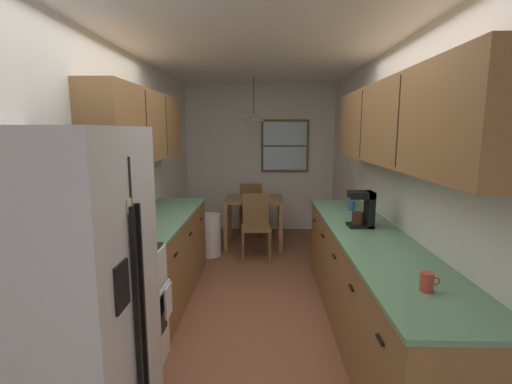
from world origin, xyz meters
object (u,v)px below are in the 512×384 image
(microwave_over_range, at_px, (87,154))
(mug_by_coffeemaker, at_px, (427,282))
(storage_canister, at_px, (140,221))
(mug_spare, at_px, (351,206))
(trash_bin, at_px, (209,235))
(stove_range, at_px, (114,313))
(dining_chair_near, at_px, (256,223))
(dining_table, at_px, (254,206))
(dining_chair_far, at_px, (251,206))
(refrigerator, at_px, (65,304))
(coffee_maker, at_px, (364,208))

(microwave_over_range, bearing_deg, mug_by_coffeemaker, -14.07)
(storage_canister, height_order, mug_spare, storage_canister)
(trash_bin, distance_m, storage_canister, 2.12)
(mug_by_coffeemaker, bearing_deg, stove_range, 165.16)
(microwave_over_range, bearing_deg, dining_chair_near, 67.10)
(dining_table, bearing_deg, trash_bin, -141.27)
(dining_chair_far, relative_size, trash_bin, 1.51)
(refrigerator, distance_m, microwave_over_range, 1.03)
(stove_range, bearing_deg, refrigerator, -84.97)
(microwave_over_range, bearing_deg, trash_bin, 81.17)
(microwave_over_range, distance_m, dining_chair_near, 2.98)
(trash_bin, bearing_deg, mug_spare, -31.55)
(storage_canister, relative_size, mug_by_coffeemaker, 1.72)
(stove_range, distance_m, dining_chair_near, 2.72)
(mug_by_coffeemaker, bearing_deg, microwave_over_range, 165.93)
(stove_range, height_order, dining_table, stove_range)
(refrigerator, xyz_separation_m, coffee_maker, (1.93, 1.57, 0.17))
(mug_by_coffeemaker, bearing_deg, trash_bin, 118.08)
(stove_range, height_order, trash_bin, stove_range)
(dining_table, distance_m, dining_chair_far, 0.59)
(dining_chair_near, height_order, dining_chair_far, same)
(dining_chair_far, relative_size, mug_by_coffeemaker, 8.23)
(coffee_maker, bearing_deg, mug_spare, 85.76)
(stove_range, distance_m, coffee_maker, 2.25)
(dining_chair_far, relative_size, mug_spare, 8.05)
(storage_canister, xyz_separation_m, coffee_maker, (1.99, 0.21, 0.08))
(coffee_maker, bearing_deg, storage_canister, -173.88)
(dining_table, xyz_separation_m, dining_chair_near, (0.04, -0.58, -0.11))
(microwave_over_range, distance_m, mug_spare, 2.74)
(microwave_over_range, xyz_separation_m, dining_table, (1.03, 3.13, -1.00))
(mug_by_coffeemaker, bearing_deg, storage_canister, 149.54)
(dining_table, xyz_separation_m, dining_chair_far, (-0.06, 0.58, -0.11))
(dining_chair_far, bearing_deg, stove_range, -103.05)
(coffee_maker, bearing_deg, refrigerator, -140.76)
(dining_chair_far, xyz_separation_m, storage_canister, (-0.86, -3.06, 0.49))
(dining_chair_near, relative_size, dining_chair_far, 1.00)
(stove_range, bearing_deg, dining_table, 73.65)
(refrigerator, relative_size, trash_bin, 3.00)
(storage_canister, distance_m, mug_by_coffeemaker, 2.30)
(refrigerator, bearing_deg, microwave_over_range, 103.83)
(stove_range, distance_m, dining_chair_far, 3.80)
(microwave_over_range, bearing_deg, dining_chair_far, 75.30)
(stove_range, relative_size, dining_chair_near, 1.22)
(microwave_over_range, distance_m, dining_chair_far, 3.99)
(coffee_maker, distance_m, mug_by_coffeemaker, 1.38)
(dining_chair_near, bearing_deg, mug_spare, -42.61)
(stove_range, relative_size, coffee_maker, 3.35)
(refrigerator, bearing_deg, mug_spare, 48.95)
(trash_bin, bearing_deg, mug_by_coffeemaker, -61.92)
(refrigerator, xyz_separation_m, dining_table, (0.85, 3.84, -0.28))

